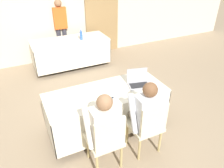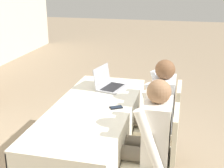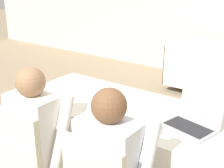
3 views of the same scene
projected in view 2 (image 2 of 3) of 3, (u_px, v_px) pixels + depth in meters
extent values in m
cube|color=silver|center=(92.00, 107.00, 3.05)|extent=(1.88, 0.77, 0.02)
cube|color=silver|center=(130.00, 140.00, 3.07)|extent=(1.88, 0.01, 0.61)
cube|color=silver|center=(58.00, 132.00, 3.24)|extent=(1.88, 0.01, 0.61)
cube|color=silver|center=(114.00, 102.00, 4.01)|extent=(0.01, 0.77, 0.61)
cylinder|color=#333333|center=(94.00, 166.00, 3.27)|extent=(0.06, 0.06, 0.11)
cube|color=#99999E|center=(112.00, 88.00, 3.53)|extent=(0.39, 0.31, 0.02)
cube|color=black|center=(112.00, 87.00, 3.52)|extent=(0.33, 0.23, 0.00)
cube|color=#99999E|center=(102.00, 76.00, 3.54)|extent=(0.34, 0.12, 0.23)
cube|color=black|center=(102.00, 76.00, 3.54)|extent=(0.31, 0.10, 0.20)
cube|color=black|center=(116.00, 107.00, 3.01)|extent=(0.12, 0.14, 0.01)
cube|color=#192333|center=(116.00, 107.00, 3.01)|extent=(0.11, 0.12, 0.00)
cube|color=white|center=(119.00, 85.00, 3.64)|extent=(0.29, 0.35, 0.00)
cube|color=white|center=(81.00, 106.00, 3.06)|extent=(0.26, 0.33, 0.00)
cube|color=white|center=(77.00, 123.00, 2.71)|extent=(0.22, 0.30, 0.00)
cylinder|color=tan|center=(133.00, 168.00, 2.99)|extent=(0.04, 0.04, 0.41)
cube|color=beige|center=(150.00, 159.00, 2.72)|extent=(0.44, 0.44, 0.05)
cube|color=beige|center=(175.00, 136.00, 2.59)|extent=(0.40, 0.04, 0.45)
cylinder|color=tan|center=(142.00, 136.00, 3.58)|extent=(0.04, 0.04, 0.41)
cylinder|color=tan|center=(137.00, 152.00, 3.26)|extent=(0.04, 0.04, 0.41)
cylinder|color=tan|center=(173.00, 140.00, 3.50)|extent=(0.04, 0.04, 0.41)
cylinder|color=tan|center=(172.00, 157.00, 3.18)|extent=(0.04, 0.04, 0.41)
cube|color=beige|center=(157.00, 127.00, 3.30)|extent=(0.44, 0.44, 0.05)
cube|color=beige|center=(178.00, 107.00, 3.18)|extent=(0.40, 0.04, 0.45)
cylinder|color=#665B4C|center=(137.00, 143.00, 2.80)|extent=(0.13, 0.42, 0.13)
cylinder|color=#665B4C|center=(133.00, 154.00, 2.63)|extent=(0.13, 0.42, 0.13)
cube|color=silver|center=(157.00, 131.00, 2.61)|extent=(0.36, 0.22, 0.52)
cylinder|color=silver|center=(155.00, 119.00, 2.81)|extent=(0.08, 0.26, 0.54)
cylinder|color=silver|center=(149.00, 141.00, 2.43)|extent=(0.08, 0.26, 0.54)
sphere|color=#8C6647|center=(159.00, 92.00, 2.50)|extent=(0.20, 0.20, 0.20)
cylinder|color=#665B4C|center=(146.00, 114.00, 3.38)|extent=(0.13, 0.42, 0.13)
cylinder|color=#665B4C|center=(144.00, 121.00, 3.22)|extent=(0.13, 0.42, 0.13)
cylinder|color=#665B4C|center=(129.00, 137.00, 3.52)|extent=(0.10, 0.10, 0.46)
cylinder|color=#665B4C|center=(126.00, 144.00, 3.36)|extent=(0.10, 0.10, 0.46)
cube|color=silver|center=(163.00, 102.00, 3.20)|extent=(0.36, 0.22, 0.52)
cylinder|color=silver|center=(161.00, 94.00, 3.40)|extent=(0.08, 0.26, 0.54)
cylinder|color=silver|center=(157.00, 109.00, 3.01)|extent=(0.08, 0.26, 0.54)
sphere|color=brown|center=(165.00, 70.00, 3.08)|extent=(0.20, 0.20, 0.20)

